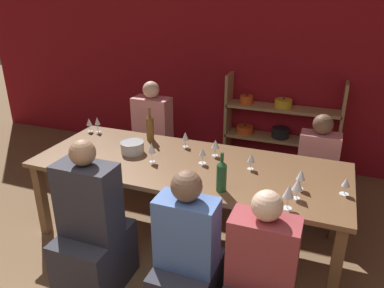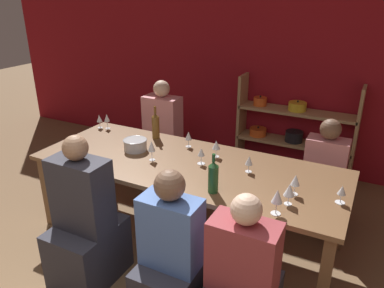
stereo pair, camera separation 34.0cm
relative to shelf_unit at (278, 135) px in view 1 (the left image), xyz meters
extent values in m
cube|color=maroon|center=(-0.35, 0.20, 0.88)|extent=(8.80, 0.06, 2.70)
cube|color=tan|center=(-0.68, 0.00, 0.14)|extent=(0.04, 0.30, 1.23)
cube|color=tan|center=(0.74, 0.00, 0.14)|extent=(0.04, 0.30, 1.23)
cube|color=tan|center=(0.03, 0.00, -0.45)|extent=(1.42, 0.30, 0.04)
cylinder|color=black|center=(-0.44, 0.00, -0.38)|extent=(0.24, 0.24, 0.12)
sphere|color=black|center=(-0.44, 0.00, -0.30)|extent=(0.02, 0.02, 0.02)
cylinder|color=#235BAD|center=(0.03, 0.00, -0.38)|extent=(0.17, 0.17, 0.11)
sphere|color=black|center=(0.03, 0.00, -0.31)|extent=(0.02, 0.02, 0.02)
cylinder|color=#235BAD|center=(0.50, 0.00, -0.39)|extent=(0.22, 0.22, 0.10)
sphere|color=black|center=(0.50, 0.00, -0.33)|extent=(0.02, 0.02, 0.02)
cube|color=tan|center=(0.03, 0.00, -0.04)|extent=(1.42, 0.30, 0.04)
cylinder|color=#E0561E|center=(-0.44, 0.00, 0.02)|extent=(0.22, 0.22, 0.10)
sphere|color=black|center=(-0.44, 0.00, 0.08)|extent=(0.02, 0.02, 0.02)
cylinder|color=black|center=(0.03, 0.00, 0.04)|extent=(0.22, 0.22, 0.13)
sphere|color=black|center=(0.03, 0.00, 0.12)|extent=(0.02, 0.02, 0.02)
cylinder|color=gold|center=(0.50, 0.00, 0.02)|extent=(0.18, 0.18, 0.09)
sphere|color=black|center=(0.50, 0.00, 0.08)|extent=(0.02, 0.02, 0.02)
cube|color=tan|center=(0.03, 0.00, 0.37)|extent=(1.42, 0.30, 0.04)
cylinder|color=#E0561E|center=(-0.44, 0.00, 0.44)|extent=(0.17, 0.17, 0.11)
sphere|color=black|center=(-0.44, 0.00, 0.50)|extent=(0.02, 0.02, 0.02)
cylinder|color=gold|center=(0.03, 0.00, 0.44)|extent=(0.22, 0.22, 0.10)
sphere|color=black|center=(0.03, 0.00, 0.50)|extent=(0.02, 0.02, 0.02)
cube|color=brown|center=(-0.54, -1.80, 0.29)|extent=(2.81, 1.08, 0.04)
cube|color=brown|center=(-1.87, -2.26, -0.10)|extent=(0.08, 0.08, 0.74)
cube|color=brown|center=(0.78, -2.26, -0.10)|extent=(0.08, 0.08, 0.74)
cube|color=brown|center=(-1.87, -1.34, -0.10)|extent=(0.08, 0.08, 0.74)
cube|color=brown|center=(0.78, -1.34, -0.10)|extent=(0.08, 0.08, 0.74)
cylinder|color=#B7BABC|center=(-1.13, -1.77, 0.36)|extent=(0.22, 0.22, 0.11)
torus|color=#B7BABC|center=(-1.13, -1.77, 0.41)|extent=(0.23, 0.23, 0.01)
cylinder|color=#1E4C23|center=(-0.12, -2.17, 0.42)|extent=(0.08, 0.08, 0.22)
cone|color=#1E4C23|center=(-0.12, -2.17, 0.55)|extent=(0.08, 0.08, 0.04)
cylinder|color=#1E4C23|center=(-0.12, -2.17, 0.60)|extent=(0.03, 0.03, 0.07)
cylinder|color=brown|center=(-1.12, -1.41, 0.43)|extent=(0.08, 0.08, 0.24)
cone|color=brown|center=(-1.12, -1.41, 0.56)|extent=(0.08, 0.08, 0.04)
cylinder|color=brown|center=(-1.12, -1.41, 0.62)|extent=(0.03, 0.03, 0.08)
cylinder|color=white|center=(-0.86, -1.89, 0.31)|extent=(0.06, 0.06, 0.00)
cylinder|color=white|center=(-0.86, -1.89, 0.36)|extent=(0.01, 0.01, 0.09)
cone|color=white|center=(-0.86, -1.89, 0.45)|extent=(0.07, 0.07, 0.10)
cylinder|color=maroon|center=(-0.86, -1.89, 0.42)|extent=(0.04, 0.04, 0.04)
cylinder|color=white|center=(-0.71, -1.46, 0.31)|extent=(0.06, 0.06, 0.00)
cylinder|color=white|center=(-0.71, -1.46, 0.35)|extent=(0.01, 0.01, 0.07)
cone|color=white|center=(-0.71, -1.46, 0.43)|extent=(0.06, 0.06, 0.08)
cylinder|color=beige|center=(-0.71, -1.46, 0.40)|extent=(0.04, 0.04, 0.03)
cylinder|color=white|center=(-1.85, -1.43, 0.31)|extent=(0.06, 0.06, 0.00)
cylinder|color=white|center=(-1.85, -1.43, 0.35)|extent=(0.01, 0.01, 0.07)
cone|color=white|center=(-1.85, -1.43, 0.42)|extent=(0.06, 0.06, 0.08)
cylinder|color=white|center=(0.45, -1.92, 0.31)|extent=(0.06, 0.06, 0.00)
cylinder|color=white|center=(0.45, -1.92, 0.35)|extent=(0.01, 0.01, 0.08)
cone|color=white|center=(0.45, -1.92, 0.43)|extent=(0.07, 0.07, 0.09)
cylinder|color=beige|center=(0.45, -1.92, 0.41)|extent=(0.04, 0.04, 0.03)
cylinder|color=white|center=(0.40, -2.24, 0.31)|extent=(0.07, 0.07, 0.00)
cylinder|color=white|center=(0.40, -2.24, 0.36)|extent=(0.01, 0.01, 0.09)
cone|color=white|center=(0.40, -2.24, 0.45)|extent=(0.08, 0.08, 0.10)
cylinder|color=maroon|center=(0.40, -2.24, 0.42)|extent=(0.04, 0.04, 0.04)
cylinder|color=white|center=(-0.37, -1.55, 0.31)|extent=(0.06, 0.06, 0.00)
cylinder|color=white|center=(-0.37, -1.55, 0.35)|extent=(0.01, 0.01, 0.08)
cone|color=white|center=(-0.37, -1.55, 0.43)|extent=(0.08, 0.08, 0.08)
cylinder|color=beige|center=(-0.37, -1.55, 0.41)|extent=(0.04, 0.04, 0.03)
cylinder|color=white|center=(0.78, -1.88, 0.31)|extent=(0.07, 0.07, 0.00)
cylinder|color=white|center=(0.78, -1.88, 0.35)|extent=(0.01, 0.01, 0.07)
cone|color=white|center=(0.78, -1.88, 0.41)|extent=(0.06, 0.06, 0.07)
cylinder|color=white|center=(-0.42, -1.76, 0.31)|extent=(0.07, 0.07, 0.00)
cylinder|color=white|center=(-0.42, -1.76, 0.35)|extent=(0.01, 0.01, 0.08)
cone|color=white|center=(-0.42, -1.76, 0.42)|extent=(0.06, 0.06, 0.07)
cylinder|color=beige|center=(-0.42, -1.76, 0.41)|extent=(0.03, 0.03, 0.03)
cylinder|color=white|center=(-1.76, -1.41, 0.31)|extent=(0.06, 0.06, 0.00)
cylinder|color=white|center=(-1.76, -1.41, 0.35)|extent=(0.01, 0.01, 0.08)
cone|color=white|center=(-1.76, -1.41, 0.44)|extent=(0.06, 0.06, 0.08)
cylinder|color=white|center=(0.44, -2.08, 0.31)|extent=(0.06, 0.06, 0.00)
cylinder|color=white|center=(0.44, -2.08, 0.35)|extent=(0.01, 0.01, 0.07)
cone|color=white|center=(0.44, -2.08, 0.43)|extent=(0.08, 0.08, 0.09)
cylinder|color=beige|center=(0.44, -2.08, 0.40)|extent=(0.04, 0.04, 0.04)
cylinder|color=white|center=(0.01, -1.71, 0.31)|extent=(0.06, 0.06, 0.00)
cylinder|color=white|center=(0.01, -1.71, 0.34)|extent=(0.01, 0.01, 0.07)
cone|color=white|center=(0.01, -1.71, 0.42)|extent=(0.06, 0.06, 0.08)
cylinder|color=maroon|center=(0.01, -1.71, 0.40)|extent=(0.04, 0.04, 0.03)
cube|color=#2D2D38|center=(-1.00, -2.67, -0.23)|extent=(0.46, 0.57, 0.49)
cube|color=#2D2D38|center=(-1.00, -2.67, 0.31)|extent=(0.46, 0.25, 0.58)
sphere|color=#9E7556|center=(-1.00, -2.67, 0.70)|extent=(0.19, 0.19, 0.19)
cube|color=#2D2D38|center=(-1.37, -0.88, -0.23)|extent=(0.44, 0.55, 0.48)
cube|color=pink|center=(-1.37, -0.88, 0.30)|extent=(0.44, 0.24, 0.59)
sphere|color=beige|center=(-1.37, -0.88, 0.69)|extent=(0.19, 0.19, 0.19)
cube|color=#99383D|center=(0.31, -2.65, 0.21)|extent=(0.44, 0.24, 0.49)
sphere|color=beige|center=(0.31, -2.65, 0.55)|extent=(0.20, 0.20, 0.20)
cube|color=#2D2D38|center=(0.54, -0.95, -0.25)|extent=(0.39, 0.49, 0.43)
cube|color=pink|center=(0.54, -0.95, 0.20)|extent=(0.39, 0.22, 0.47)
sphere|color=brown|center=(0.54, -0.95, 0.54)|extent=(0.20, 0.20, 0.20)
cube|color=#2D2D38|center=(-0.21, -2.67, -0.26)|extent=(0.42, 0.53, 0.43)
cube|color=#4C70B7|center=(-0.21, -2.67, 0.22)|extent=(0.42, 0.23, 0.52)
sphere|color=brown|center=(-0.21, -2.67, 0.59)|extent=(0.21, 0.21, 0.21)
camera|label=1|loc=(0.59, -4.64, 1.77)|focal=35.00mm
camera|label=2|loc=(0.90, -4.50, 1.77)|focal=35.00mm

